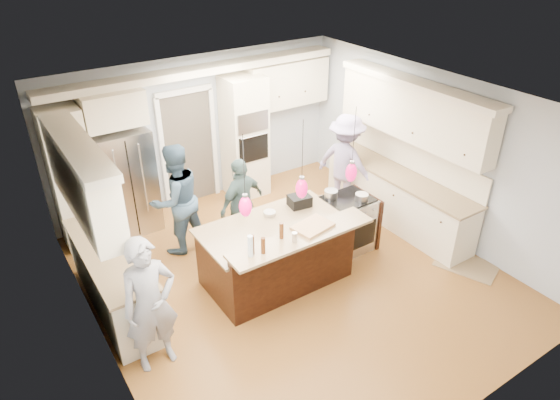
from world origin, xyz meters
The scene contains 23 objects.
ground_plane centered at (0.00, 0.00, 0.00)m, with size 6.00×6.00×0.00m, color olive.
room_shell centered at (0.00, 0.00, 1.82)m, with size 5.54×6.04×2.72m.
refrigerator centered at (-1.55, 2.64, 0.90)m, with size 0.90×0.70×1.80m, color #B7B7BC.
oven_column centered at (0.75, 2.67, 1.15)m, with size 0.72×0.69×2.30m.
back_upper_cabinets centered at (-0.75, 2.76, 1.67)m, with size 5.30×0.61×2.54m.
right_counter_run centered at (2.44, 0.30, 1.06)m, with size 0.64×3.10×2.51m.
left_cabinets centered at (-2.44, 0.80, 1.06)m, with size 0.64×2.30×2.51m.
kitchen_island centered at (-0.25, 0.07, 0.49)m, with size 2.10×1.46×1.12m.
island_range centered at (1.16, 0.15, 0.46)m, with size 0.82×0.71×0.92m.
pendant_lights centered at (-0.25, -0.51, 1.80)m, with size 1.75×0.15×1.03m.
person_bar_end centered at (-2.30, -0.45, 0.88)m, with size 0.64×0.42×1.76m, color gray.
person_far_left centered at (-1.10, 1.60, 0.91)m, with size 0.88×0.69×1.82m, color #344E66.
person_far_right centered at (-0.20, 1.15, 0.77)m, with size 0.90×0.38×1.54m, color #496665.
person_range_side centered at (1.99, 1.22, 0.89)m, with size 1.15×0.66×1.78m, color #8D81AE.
floor_rug centered at (2.40, -1.28, 0.01)m, with size 0.61×0.89×0.01m, color #967F52.
water_bottle centered at (-1.03, -0.56, 1.27)m, with size 0.07×0.07×0.29m, color silver.
beer_bottle_a centered at (-0.99, -0.52, 1.25)m, with size 0.07×0.07×0.26m, color #46220C.
beer_bottle_b centered at (-0.87, -0.59, 1.23)m, with size 0.06×0.06×0.22m, color #46220C.
beer_bottle_c centered at (-0.50, -0.44, 1.23)m, with size 0.06×0.06×0.23m, color #46220C.
drink_can centered at (-0.41, -0.60, 1.19)m, with size 0.07×0.07×0.13m, color #B7B7BC.
cutting_board centered at (-0.02, -0.47, 1.14)m, with size 0.51×0.37×0.04m, color tan.
pot_large centered at (0.93, 0.32, 0.98)m, with size 0.21×0.21×0.12m, color #B7B7BC.
pot_small centered at (1.27, 0.00, 0.97)m, with size 0.20×0.20×0.10m, color #B7B7BC.
Camera 1 is at (-3.46, -4.87, 4.72)m, focal length 32.00 mm.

